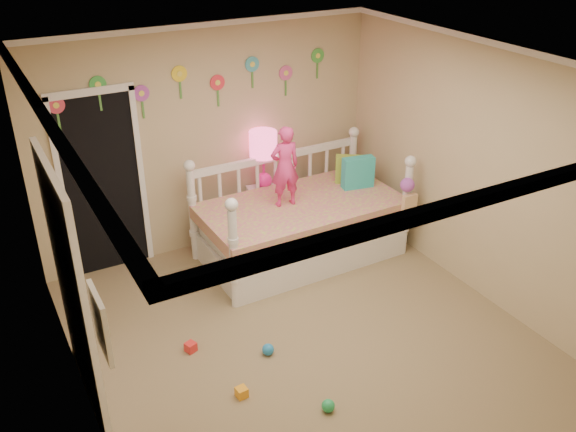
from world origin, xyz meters
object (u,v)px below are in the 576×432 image
child (285,167)px  table_lamp (263,151)px  nightstand (265,212)px  daybed (300,208)px

child → table_lamp: size_ratio=1.28×
nightstand → table_lamp: table_lamp is taller
nightstand → table_lamp: size_ratio=0.89×
child → nightstand: child is taller
nightstand → table_lamp: 0.79m
nightstand → daybed: bearing=-69.4°
daybed → table_lamp: bearing=101.5°
nightstand → table_lamp: (0.00, 0.00, 0.79)m
daybed → table_lamp: table_lamp is taller
nightstand → table_lamp: bearing=0.0°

